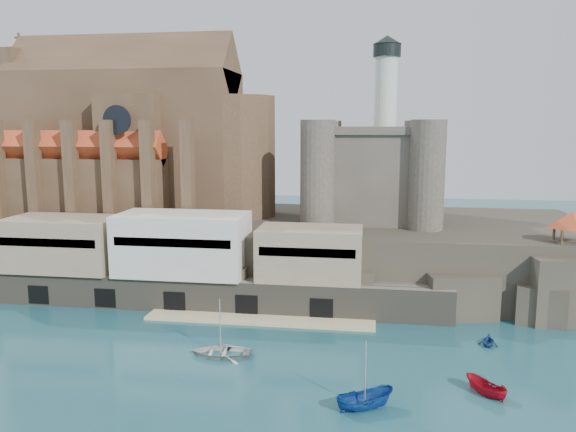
# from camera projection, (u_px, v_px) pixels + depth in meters

# --- Properties ---
(ground) EXTENTS (300.00, 300.00, 0.00)m
(ground) POSITION_uv_depth(u_px,v_px,m) (204.00, 381.00, 55.79)
(ground) COLOR #184751
(ground) RESTS_ON ground
(promontory) EXTENTS (100.00, 36.00, 10.00)m
(promontory) POSITION_uv_depth(u_px,v_px,m) (272.00, 248.00, 93.47)
(promontory) COLOR #2B2620
(promontory) RESTS_ON ground
(quay) EXTENTS (70.00, 12.00, 13.05)m
(quay) POSITION_uv_depth(u_px,v_px,m) (181.00, 263.00, 78.85)
(quay) COLOR #615C4E
(quay) RESTS_ON ground
(church) EXTENTS (47.00, 25.93, 30.51)m
(church) POSITION_uv_depth(u_px,v_px,m) (137.00, 143.00, 96.68)
(church) COLOR #483321
(church) RESTS_ON promontory
(castle_keep) EXTENTS (21.20, 21.20, 29.30)m
(castle_keep) POSITION_uv_depth(u_px,v_px,m) (372.00, 168.00, 90.61)
(castle_keep) COLOR #49423A
(castle_keep) RESTS_ON promontory
(rock_outcrop) EXTENTS (14.50, 10.50, 8.70)m
(rock_outcrop) POSITION_uv_depth(u_px,v_px,m) (567.00, 287.00, 74.20)
(rock_outcrop) COLOR #2B2620
(rock_outcrop) RESTS_ON ground
(pavilion) EXTENTS (6.40, 6.40, 5.40)m
(pavilion) POSITION_uv_depth(u_px,v_px,m) (572.00, 222.00, 72.97)
(pavilion) COLOR #483321
(pavilion) RESTS_ON rock_outcrop
(boat_2) EXTENTS (2.87, 2.85, 5.56)m
(boat_2) POSITION_uv_depth(u_px,v_px,m) (365.00, 409.00, 50.31)
(boat_2) COLOR navy
(boat_2) RESTS_ON ground
(boat_5) EXTENTS (2.43, 2.43, 4.52)m
(boat_5) POSITION_uv_depth(u_px,v_px,m) (485.00, 394.00, 53.02)
(boat_5) COLOR #9D0A19
(boat_5) RESTS_ON ground
(boat_6) EXTENTS (1.72, 4.84, 6.66)m
(boat_6) POSITION_uv_depth(u_px,v_px,m) (221.00, 355.00, 62.14)
(boat_6) COLOR beige
(boat_6) RESTS_ON ground
(boat_7) EXTENTS (3.03, 2.22, 3.16)m
(boat_7) POSITION_uv_depth(u_px,v_px,m) (488.00, 345.00, 65.06)
(boat_7) COLOR navy
(boat_7) RESTS_ON ground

